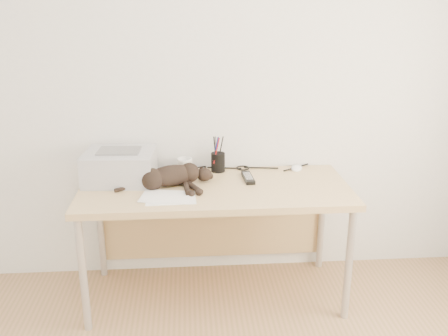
{
  "coord_description": "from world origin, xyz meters",
  "views": [
    {
      "loc": [
        -0.15,
        -1.38,
        1.8
      ],
      "look_at": [
        0.05,
        1.34,
        0.87
      ],
      "focal_mm": 40.0,
      "sensor_mm": 36.0,
      "label": 1
    }
  ],
  "objects": [
    {
      "name": "cat",
      "position": [
        -0.27,
        1.41,
        0.8
      ],
      "size": [
        0.59,
        0.3,
        0.13
      ],
      "rotation": [
        0.0,
        0.0,
        0.3
      ],
      "color": "black",
      "rests_on": "desk"
    },
    {
      "name": "mouse",
      "position": [
        0.55,
        1.67,
        0.76
      ],
      "size": [
        0.11,
        0.14,
        0.04
      ],
      "primitive_type": "ellipsoid",
      "rotation": [
        0.0,
        0.0,
        -0.33
      ],
      "color": "white",
      "rests_on": "desk"
    },
    {
      "name": "desk",
      "position": [
        0.0,
        1.48,
        0.61
      ],
      "size": [
        1.6,
        0.7,
        0.74
      ],
      "color": "#DDBD81",
      "rests_on": "floor"
    },
    {
      "name": "cable_tangle",
      "position": [
        0.0,
        1.7,
        0.75
      ],
      "size": [
        1.36,
        0.09,
        0.01
      ],
      "primitive_type": null,
      "color": "black",
      "rests_on": "desk"
    },
    {
      "name": "pen_cup",
      "position": [
        0.04,
        1.66,
        0.8
      ],
      "size": [
        0.09,
        0.09,
        0.23
      ],
      "color": "black",
      "rests_on": "desk"
    },
    {
      "name": "papers",
      "position": [
        -0.27,
        1.23,
        0.74
      ],
      "size": [
        0.32,
        0.24,
        0.01
      ],
      "color": "white",
      "rests_on": "desk"
    },
    {
      "name": "mug",
      "position": [
        -0.18,
        1.67,
        0.79
      ],
      "size": [
        0.13,
        0.13,
        0.09
      ],
      "primitive_type": "imported",
      "rotation": [
        0.0,
        0.0,
        0.57
      ],
      "color": "white",
      "rests_on": "desk"
    },
    {
      "name": "wall_back",
      "position": [
        0.0,
        1.75,
        1.3
      ],
      "size": [
        3.5,
        0.0,
        3.5
      ],
      "primitive_type": "plane",
      "rotation": [
        1.57,
        0.0,
        0.0
      ],
      "color": "white",
      "rests_on": "floor"
    },
    {
      "name": "printer",
      "position": [
        -0.57,
        1.54,
        0.83
      ],
      "size": [
        0.43,
        0.38,
        0.2
      ],
      "color": "#ADADB2",
      "rests_on": "desk"
    },
    {
      "name": "remote_grey",
      "position": [
        -0.21,
        1.56,
        0.75
      ],
      "size": [
        0.08,
        0.18,
        0.02
      ],
      "primitive_type": "cube",
      "rotation": [
        0.0,
        0.0,
        -0.18
      ],
      "color": "slate",
      "rests_on": "desk"
    },
    {
      "name": "remote_black",
      "position": [
        0.21,
        1.5,
        0.75
      ],
      "size": [
        0.07,
        0.2,
        0.02
      ],
      "primitive_type": "cube",
      "rotation": [
        0.0,
        0.0,
        0.06
      ],
      "color": "black",
      "rests_on": "desk"
    }
  ]
}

